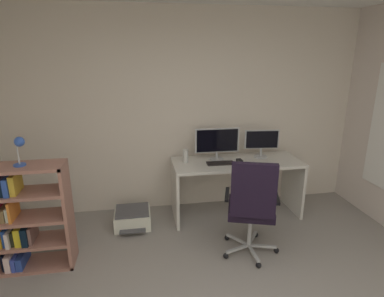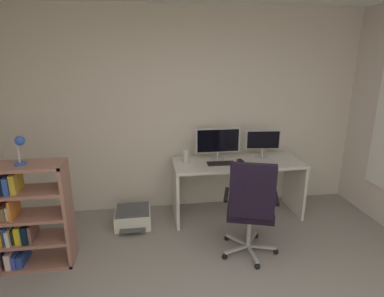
{
  "view_description": "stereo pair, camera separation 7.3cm",
  "coord_description": "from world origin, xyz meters",
  "px_view_note": "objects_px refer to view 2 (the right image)",
  "views": [
    {
      "loc": [
        -0.62,
        -1.46,
        2.1
      ],
      "look_at": [
        -0.04,
        1.97,
        1.05
      ],
      "focal_mm": 29.74,
      "sensor_mm": 36.0,
      "label": 1
    },
    {
      "loc": [
        -0.55,
        -1.47,
        2.1
      ],
      "look_at": [
        -0.04,
        1.97,
        1.05
      ],
      "focal_mm": 29.74,
      "sensor_mm": 36.0,
      "label": 2
    }
  ],
  "objects_px": {
    "monitor_main": "(218,142)",
    "computer_mouse": "(240,161)",
    "desktop_speaker": "(186,156)",
    "desk_lamp": "(20,146)",
    "printer": "(133,217)",
    "monitor_secondary": "(263,141)",
    "office_chair": "(251,205)",
    "keyboard": "(221,163)",
    "bookshelf": "(26,218)",
    "desk": "(237,175)"
  },
  "relations": [
    {
      "from": "monitor_secondary",
      "to": "office_chair",
      "type": "bearing_deg",
      "value": -115.26
    },
    {
      "from": "printer",
      "to": "computer_mouse",
      "type": "bearing_deg",
      "value": 1.2
    },
    {
      "from": "desk",
      "to": "desktop_speaker",
      "type": "distance_m",
      "value": 0.72
    },
    {
      "from": "monitor_secondary",
      "to": "printer",
      "type": "relative_size",
      "value": 0.93
    },
    {
      "from": "computer_mouse",
      "to": "keyboard",
      "type": "bearing_deg",
      "value": -178.24
    },
    {
      "from": "desk",
      "to": "monitor_main",
      "type": "xyz_separation_m",
      "value": [
        -0.24,
        0.11,
        0.44
      ]
    },
    {
      "from": "keyboard",
      "to": "bookshelf",
      "type": "height_order",
      "value": "bookshelf"
    },
    {
      "from": "computer_mouse",
      "to": "bookshelf",
      "type": "distance_m",
      "value": 2.5
    },
    {
      "from": "keyboard",
      "to": "monitor_secondary",
      "type": "bearing_deg",
      "value": 18.74
    },
    {
      "from": "monitor_main",
      "to": "keyboard",
      "type": "height_order",
      "value": "monitor_main"
    },
    {
      "from": "keyboard",
      "to": "computer_mouse",
      "type": "xyz_separation_m",
      "value": [
        0.26,
        0.03,
        0.01
      ]
    },
    {
      "from": "monitor_main",
      "to": "computer_mouse",
      "type": "height_order",
      "value": "monitor_main"
    },
    {
      "from": "computer_mouse",
      "to": "desktop_speaker",
      "type": "relative_size",
      "value": 0.59
    },
    {
      "from": "desk",
      "to": "office_chair",
      "type": "bearing_deg",
      "value": -97.91
    },
    {
      "from": "printer",
      "to": "desktop_speaker",
      "type": "bearing_deg",
      "value": 10.95
    },
    {
      "from": "keyboard",
      "to": "office_chair",
      "type": "relative_size",
      "value": 0.31
    },
    {
      "from": "monitor_secondary",
      "to": "office_chair",
      "type": "xyz_separation_m",
      "value": [
        -0.49,
        -1.04,
        -0.37
      ]
    },
    {
      "from": "printer",
      "to": "office_chair",
      "type": "bearing_deg",
      "value": -34.9
    },
    {
      "from": "keyboard",
      "to": "printer",
      "type": "height_order",
      "value": "keyboard"
    },
    {
      "from": "desk",
      "to": "bookshelf",
      "type": "distance_m",
      "value": 2.48
    },
    {
      "from": "desktop_speaker",
      "to": "keyboard",
      "type": "bearing_deg",
      "value": -17.66
    },
    {
      "from": "bookshelf",
      "to": "keyboard",
      "type": "bearing_deg",
      "value": 16.59
    },
    {
      "from": "desktop_speaker",
      "to": "printer",
      "type": "distance_m",
      "value": 1.02
    },
    {
      "from": "bookshelf",
      "to": "monitor_secondary",
      "type": "bearing_deg",
      "value": 16.63
    },
    {
      "from": "bookshelf",
      "to": "desk_lamp",
      "type": "xyz_separation_m",
      "value": [
        0.06,
        0.0,
        0.74
      ]
    },
    {
      "from": "office_chair",
      "to": "desk_lamp",
      "type": "relative_size",
      "value": 4.03
    },
    {
      "from": "desk",
      "to": "bookshelf",
      "type": "height_order",
      "value": "bookshelf"
    },
    {
      "from": "desk_lamp",
      "to": "desk",
      "type": "bearing_deg",
      "value": 16.96
    },
    {
      "from": "computer_mouse",
      "to": "printer",
      "type": "bearing_deg",
      "value": 176.76
    },
    {
      "from": "monitor_secondary",
      "to": "office_chair",
      "type": "relative_size",
      "value": 0.41
    },
    {
      "from": "office_chair",
      "to": "bookshelf",
      "type": "relative_size",
      "value": 1.02
    },
    {
      "from": "office_chair",
      "to": "desk_lamp",
      "type": "xyz_separation_m",
      "value": [
        -2.19,
        0.23,
        0.66
      ]
    },
    {
      "from": "desk",
      "to": "office_chair",
      "type": "relative_size",
      "value": 1.49
    },
    {
      "from": "desk",
      "to": "desk_lamp",
      "type": "xyz_separation_m",
      "value": [
        -2.32,
        -0.71,
        0.7
      ]
    },
    {
      "from": "desktop_speaker",
      "to": "monitor_main",
      "type": "bearing_deg",
      "value": 6.45
    },
    {
      "from": "monitor_secondary",
      "to": "keyboard",
      "type": "distance_m",
      "value": 0.67
    },
    {
      "from": "desk_lamp",
      "to": "printer",
      "type": "height_order",
      "value": "desk_lamp"
    },
    {
      "from": "monitor_main",
      "to": "office_chair",
      "type": "bearing_deg",
      "value": -83.74
    },
    {
      "from": "monitor_main",
      "to": "monitor_secondary",
      "type": "relative_size",
      "value": 1.27
    },
    {
      "from": "desk",
      "to": "monitor_main",
      "type": "bearing_deg",
      "value": 155.78
    },
    {
      "from": "monitor_main",
      "to": "desk_lamp",
      "type": "bearing_deg",
      "value": -158.51
    },
    {
      "from": "keyboard",
      "to": "bookshelf",
      "type": "distance_m",
      "value": 2.24
    },
    {
      "from": "computer_mouse",
      "to": "bookshelf",
      "type": "xyz_separation_m",
      "value": [
        -2.4,
        -0.66,
        -0.24
      ]
    },
    {
      "from": "monitor_secondary",
      "to": "keyboard",
      "type": "bearing_deg",
      "value": -163.21
    },
    {
      "from": "monitor_main",
      "to": "computer_mouse",
      "type": "xyz_separation_m",
      "value": [
        0.26,
        -0.15,
        -0.23
      ]
    },
    {
      "from": "monitor_secondary",
      "to": "printer",
      "type": "xyz_separation_m",
      "value": [
        -1.73,
        -0.18,
        -0.88
      ]
    },
    {
      "from": "desktop_speaker",
      "to": "desk_lamp",
      "type": "distance_m",
      "value": 1.88
    },
    {
      "from": "keyboard",
      "to": "printer",
      "type": "bearing_deg",
      "value": -178.02
    },
    {
      "from": "desk_lamp",
      "to": "keyboard",
      "type": "bearing_deg",
      "value": 17.0
    },
    {
      "from": "desk",
      "to": "keyboard",
      "type": "distance_m",
      "value": 0.32
    }
  ]
}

